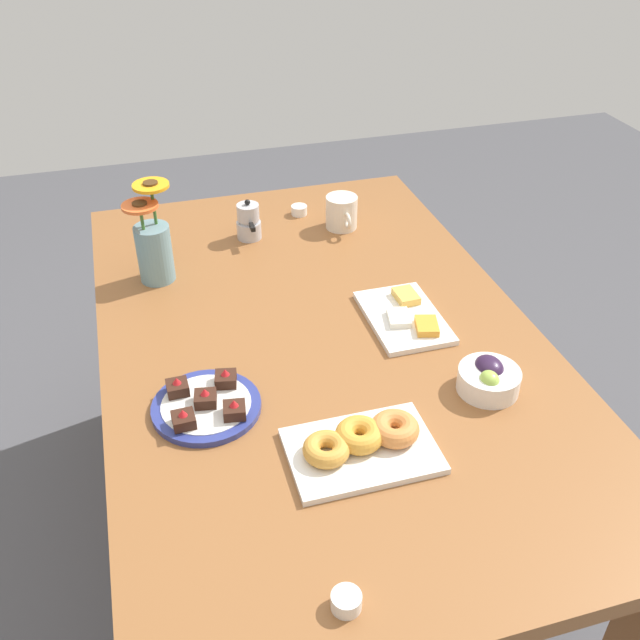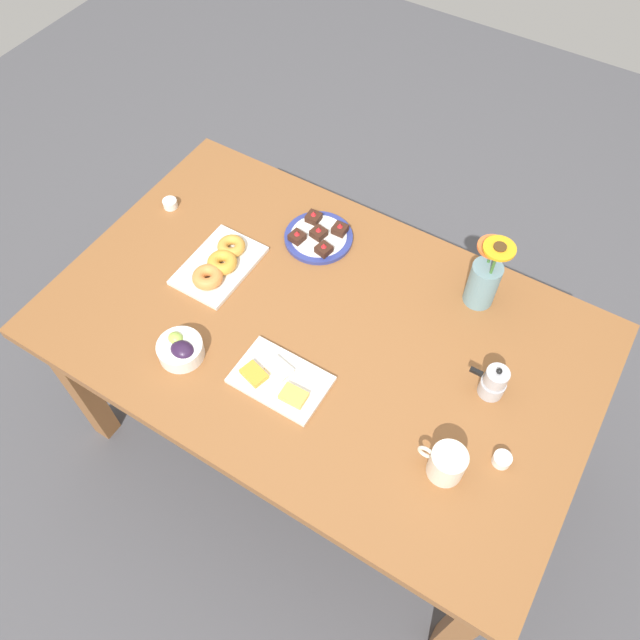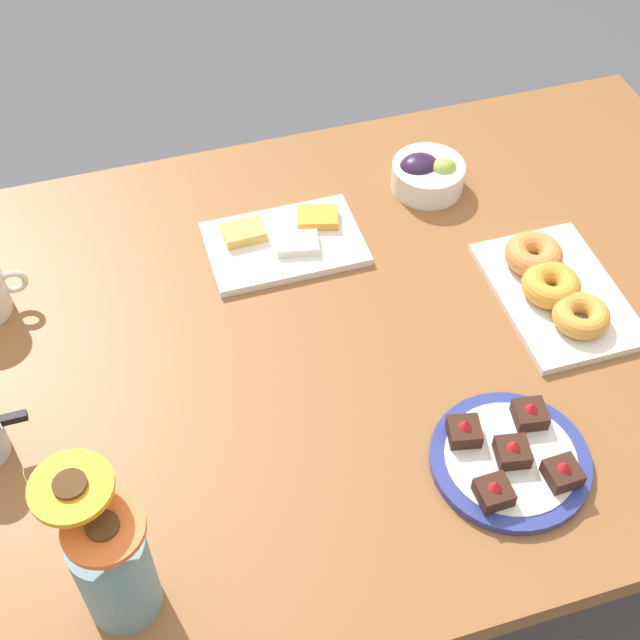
{
  "view_description": "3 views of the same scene",
  "coord_description": "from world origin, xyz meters",
  "px_view_note": "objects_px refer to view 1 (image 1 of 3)",
  "views": [
    {
      "loc": [
        1.29,
        -0.37,
        1.72
      ],
      "look_at": [
        0.0,
        0.0,
        0.78
      ],
      "focal_mm": 40.0,
      "sensor_mm": 36.0,
      "label": 1
    },
    {
      "loc": [
        -0.53,
        0.86,
        2.26
      ],
      "look_at": [
        0.0,
        0.0,
        0.78
      ],
      "focal_mm": 35.0,
      "sensor_mm": 36.0,
      "label": 2
    },
    {
      "loc": [
        -0.26,
        -0.85,
        1.8
      ],
      "look_at": [
        0.0,
        0.0,
        0.78
      ],
      "focal_mm": 50.0,
      "sensor_mm": 36.0,
      "label": 3
    }
  ],
  "objects_px": {
    "coffee_mug": "(342,212)",
    "dessert_plate": "(206,405)",
    "cheese_platter": "(405,316)",
    "flower_vase": "(154,247)",
    "croissant_platter": "(363,443)",
    "jam_cup_honey": "(299,210)",
    "moka_pot": "(249,222)",
    "jam_cup_berry": "(346,601)",
    "dining_table": "(320,363)",
    "grape_bowl": "(489,378)"
  },
  "relations": [
    {
      "from": "coffee_mug",
      "to": "flower_vase",
      "type": "height_order",
      "value": "flower_vase"
    },
    {
      "from": "dining_table",
      "to": "moka_pot",
      "type": "height_order",
      "value": "moka_pot"
    },
    {
      "from": "coffee_mug",
      "to": "cheese_platter",
      "type": "xyz_separation_m",
      "value": [
        0.49,
        0.0,
        -0.04
      ]
    },
    {
      "from": "dining_table",
      "to": "cheese_platter",
      "type": "bearing_deg",
      "value": 90.33
    },
    {
      "from": "moka_pot",
      "to": "coffee_mug",
      "type": "bearing_deg",
      "value": 87.61
    },
    {
      "from": "dining_table",
      "to": "grape_bowl",
      "type": "distance_m",
      "value": 0.42
    },
    {
      "from": "croissant_platter",
      "to": "jam_cup_berry",
      "type": "distance_m",
      "value": 0.33
    },
    {
      "from": "jam_cup_berry",
      "to": "jam_cup_honey",
      "type": "bearing_deg",
      "value": 168.41
    },
    {
      "from": "coffee_mug",
      "to": "dining_table",
      "type": "bearing_deg",
      "value": -22.78
    },
    {
      "from": "dining_table",
      "to": "jam_cup_berry",
      "type": "height_order",
      "value": "jam_cup_berry"
    },
    {
      "from": "dining_table",
      "to": "jam_cup_honey",
      "type": "distance_m",
      "value": 0.63
    },
    {
      "from": "croissant_platter",
      "to": "flower_vase",
      "type": "height_order",
      "value": "flower_vase"
    },
    {
      "from": "cheese_platter",
      "to": "flower_vase",
      "type": "distance_m",
      "value": 0.66
    },
    {
      "from": "cheese_platter",
      "to": "flower_vase",
      "type": "bearing_deg",
      "value": -122.57
    },
    {
      "from": "grape_bowl",
      "to": "jam_cup_honey",
      "type": "distance_m",
      "value": 0.91
    },
    {
      "from": "coffee_mug",
      "to": "jam_cup_berry",
      "type": "bearing_deg",
      "value": -17.13
    },
    {
      "from": "cheese_platter",
      "to": "croissant_platter",
      "type": "height_order",
      "value": "croissant_platter"
    },
    {
      "from": "dining_table",
      "to": "moka_pot",
      "type": "xyz_separation_m",
      "value": [
        -0.51,
        -0.06,
        0.13
      ]
    },
    {
      "from": "cheese_platter",
      "to": "jam_cup_berry",
      "type": "relative_size",
      "value": 5.42
    },
    {
      "from": "jam_cup_berry",
      "to": "flower_vase",
      "type": "bearing_deg",
      "value": -170.08
    },
    {
      "from": "flower_vase",
      "to": "grape_bowl",
      "type": "bearing_deg",
      "value": 44.26
    },
    {
      "from": "cheese_platter",
      "to": "dessert_plate",
      "type": "distance_m",
      "value": 0.54
    },
    {
      "from": "moka_pot",
      "to": "jam_cup_berry",
      "type": "bearing_deg",
      "value": -4.39
    },
    {
      "from": "dining_table",
      "to": "coffee_mug",
      "type": "height_order",
      "value": "coffee_mug"
    },
    {
      "from": "coffee_mug",
      "to": "jam_cup_honey",
      "type": "distance_m",
      "value": 0.16
    },
    {
      "from": "croissant_platter",
      "to": "jam_cup_honey",
      "type": "distance_m",
      "value": 1.0
    },
    {
      "from": "grape_bowl",
      "to": "moka_pot",
      "type": "distance_m",
      "value": 0.87
    },
    {
      "from": "flower_vase",
      "to": "coffee_mug",
      "type": "bearing_deg",
      "value": 104.65
    },
    {
      "from": "dining_table",
      "to": "dessert_plate",
      "type": "xyz_separation_m",
      "value": [
        0.19,
        -0.29,
        0.1
      ]
    },
    {
      "from": "coffee_mug",
      "to": "flower_vase",
      "type": "distance_m",
      "value": 0.57
    },
    {
      "from": "cheese_platter",
      "to": "dining_table",
      "type": "bearing_deg",
      "value": -89.67
    },
    {
      "from": "dining_table",
      "to": "flower_vase",
      "type": "relative_size",
      "value": 6.04
    },
    {
      "from": "dining_table",
      "to": "flower_vase",
      "type": "bearing_deg",
      "value": -136.18
    },
    {
      "from": "dining_table",
      "to": "grape_bowl",
      "type": "xyz_separation_m",
      "value": [
        0.29,
        0.28,
        0.12
      ]
    },
    {
      "from": "dining_table",
      "to": "coffee_mug",
      "type": "bearing_deg",
      "value": 157.22
    },
    {
      "from": "croissant_platter",
      "to": "dessert_plate",
      "type": "xyz_separation_m",
      "value": [
        -0.2,
        -0.27,
        -0.01
      ]
    },
    {
      "from": "croissant_platter",
      "to": "moka_pot",
      "type": "bearing_deg",
      "value": -177.55
    },
    {
      "from": "cheese_platter",
      "to": "moka_pot",
      "type": "height_order",
      "value": "moka_pot"
    },
    {
      "from": "coffee_mug",
      "to": "cheese_platter",
      "type": "bearing_deg",
      "value": 0.42
    },
    {
      "from": "coffee_mug",
      "to": "dessert_plate",
      "type": "relative_size",
      "value": 0.57
    },
    {
      "from": "flower_vase",
      "to": "jam_cup_berry",
      "type": "bearing_deg",
      "value": 9.92
    },
    {
      "from": "jam_cup_honey",
      "to": "flower_vase",
      "type": "distance_m",
      "value": 0.52
    },
    {
      "from": "jam_cup_berry",
      "to": "dessert_plate",
      "type": "height_order",
      "value": "dessert_plate"
    },
    {
      "from": "jam_cup_honey",
      "to": "flower_vase",
      "type": "bearing_deg",
      "value": -60.09
    },
    {
      "from": "jam_cup_honey",
      "to": "flower_vase",
      "type": "relative_size",
      "value": 0.18
    },
    {
      "from": "croissant_platter",
      "to": "moka_pot",
      "type": "distance_m",
      "value": 0.89
    },
    {
      "from": "grape_bowl",
      "to": "dessert_plate",
      "type": "relative_size",
      "value": 0.59
    },
    {
      "from": "coffee_mug",
      "to": "jam_cup_berry",
      "type": "height_order",
      "value": "coffee_mug"
    },
    {
      "from": "dessert_plate",
      "to": "flower_vase",
      "type": "bearing_deg",
      "value": -175.23
    },
    {
      "from": "dining_table",
      "to": "jam_cup_berry",
      "type": "distance_m",
      "value": 0.71
    }
  ]
}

